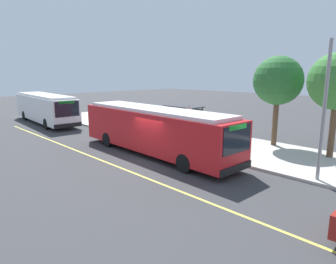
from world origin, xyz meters
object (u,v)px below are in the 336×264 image
object	(u,v)px
transit_bus_main	(154,129)
waiting_bench	(185,131)
transit_bus_second	(45,107)
route_sign_post	(189,121)

from	to	relation	value
transit_bus_main	waiting_bench	distance (m)	4.94
transit_bus_second	route_sign_post	distance (m)	17.68
transit_bus_second	route_sign_post	bearing A→B (deg)	8.75
route_sign_post	transit_bus_second	bearing A→B (deg)	-171.25
waiting_bench	route_sign_post	world-z (taller)	route_sign_post
transit_bus_main	route_sign_post	bearing A→B (deg)	75.22
transit_bus_main	waiting_bench	size ratio (longest dim) A/B	7.80
transit_bus_main	route_sign_post	xyz separation A→B (m)	(0.66, 2.52, 0.34)
transit_bus_second	route_sign_post	world-z (taller)	same
transit_bus_main	transit_bus_second	size ratio (longest dim) A/B	1.04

